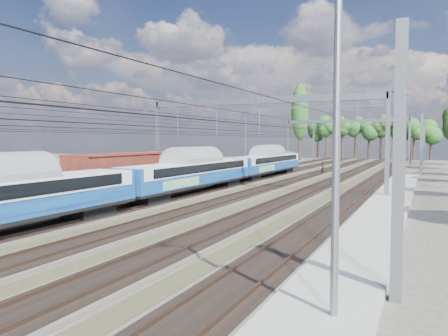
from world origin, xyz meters
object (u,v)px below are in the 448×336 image
at_px(signal_far, 411,144).
at_px(lamp_post, 333,115).
at_px(worker, 323,168).
at_px(freight_boxcar, 133,171).
at_px(signal_near, 338,152).
at_px(emu_train, 191,168).

distance_m(signal_far, lamp_post, 87.44).
bearing_deg(worker, freight_boxcar, 149.61).
xyz_separation_m(worker, signal_near, (3.21, -6.37, 2.48)).
bearing_deg(lamp_post, worker, 101.28).
relative_size(freight_boxcar, signal_near, 2.64).
distance_m(freight_boxcar, signal_far, 70.43).
height_order(emu_train, freight_boxcar, emu_train).
distance_m(emu_train, lamp_post, 28.16).
bearing_deg(emu_train, signal_far, 76.28).
bearing_deg(signal_near, emu_train, -116.93).
distance_m(freight_boxcar, worker, 32.32).
height_order(freight_boxcar, lamp_post, lamp_post).
xyz_separation_m(freight_boxcar, worker, (10.11, 30.67, -1.30)).
relative_size(emu_train, lamp_post, 5.94).
relative_size(signal_near, lamp_post, 0.53).
relative_size(emu_train, worker, 32.13).
height_order(emu_train, worker, emu_train).
xyz_separation_m(freight_boxcar, signal_far, (20.38, 67.40, 1.83)).
relative_size(emu_train, signal_far, 9.46).
distance_m(emu_train, freight_boxcar, 5.08).
bearing_deg(signal_near, lamp_post, -84.79).
xyz_separation_m(freight_boxcar, signal_near, (13.32, 24.30, 1.17)).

